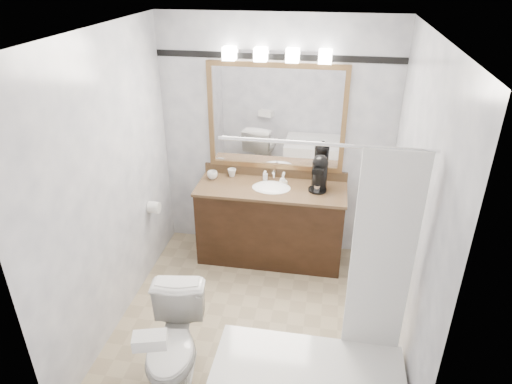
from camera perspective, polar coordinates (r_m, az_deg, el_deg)
room at (r=3.57m, az=-0.29°, el=-0.89°), size 2.42×2.62×2.52m
vanity at (r=4.85m, az=1.86°, el=-3.72°), size 1.53×0.58×0.97m
mirror at (r=4.65m, az=2.53°, el=9.23°), size 1.40×0.04×1.10m
vanity_light_bar at (r=4.44m, az=2.60°, el=16.81°), size 1.02×0.14×0.12m
accent_stripe at (r=4.51m, az=2.71°, el=16.54°), size 2.40×0.01×0.06m
tp_roll at (r=4.70m, az=-12.64°, el=-1.89°), size 0.11×0.12×0.12m
toilet at (r=3.62m, az=-10.18°, el=-18.38°), size 0.52×0.78×0.74m
tissue_box at (r=3.10m, az=-13.12°, el=-17.62°), size 0.24×0.17×0.09m
coffee_maker at (r=4.59m, az=7.95°, el=2.50°), size 0.19×0.23×0.36m
cup_left at (r=4.84m, az=-5.47°, el=2.12°), size 0.14×0.14×0.08m
cup_right at (r=4.88m, az=-3.02°, el=2.43°), size 0.12×0.12×0.08m
soap_bottle_a at (r=4.79m, az=1.17°, el=2.08°), size 0.05×0.05×0.10m
soap_bottle_b at (r=4.74m, az=3.35°, el=1.62°), size 0.08×0.08×0.08m
soap_bar at (r=4.74m, az=3.44°, el=1.24°), size 0.09×0.07×0.02m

